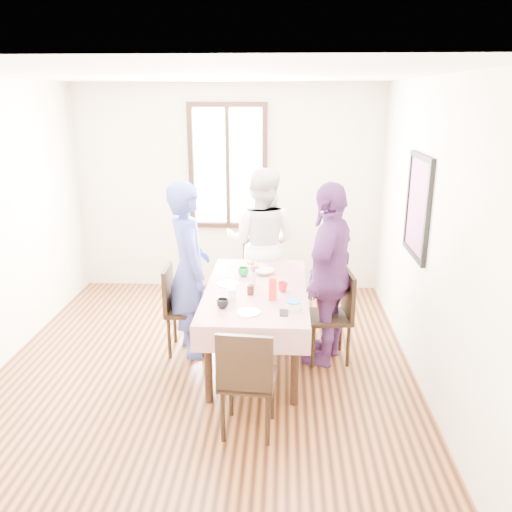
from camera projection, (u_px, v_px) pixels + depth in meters
The scene contains 30 objects.
ground at pixel (207, 365), 5.09m from camera, with size 4.50×4.50×0.00m, color black.
back_wall at pixel (228, 189), 6.84m from camera, with size 4.00×4.00×0.00m, color beige.
right_wall at pixel (427, 235), 4.59m from camera, with size 4.50×4.50×0.00m, color beige.
window_frame at pixel (228, 167), 6.73m from camera, with size 1.02×0.06×1.62m, color black.
window_pane at pixel (228, 167), 6.74m from camera, with size 0.90×0.02×1.50m, color white.
art_poster at pixel (418, 206), 4.82m from camera, with size 0.04×0.76×0.96m, color red.
dining_table at pixel (256, 325), 5.11m from camera, with size 0.85×1.68×0.75m, color black.
tablecloth at pixel (256, 289), 4.99m from camera, with size 0.97×1.80×0.01m, color #610815.
chair_left at pixel (188, 309), 5.27m from camera, with size 0.42×0.42×0.91m, color black.
chair_right at pixel (328, 317), 5.10m from camera, with size 0.42×0.42×0.91m, color black.
chair_far at pixel (261, 278), 6.18m from camera, with size 0.42×0.42×0.91m, color black.
chair_near at pixel (248, 378), 3.98m from camera, with size 0.42×0.42×0.91m, color black.
person_left at pixel (188, 270), 5.14m from camera, with size 0.64×0.42×1.76m, color #364193.
person_far at pixel (261, 244), 6.04m from camera, with size 0.86×0.67×1.77m, color silver.
person_right at pixel (328, 274), 4.97m from camera, with size 1.05×0.44×1.79m, color #552A64.
mug_black at pixel (223, 304), 4.51m from camera, with size 0.11×0.11×0.08m, color black.
mug_flag at pixel (283, 287), 4.89m from camera, with size 0.10×0.10×0.09m, color red.
mug_green at pixel (243, 272), 5.31m from camera, with size 0.11×0.11×0.09m, color #0C7226.
serving_bowl at pixel (264, 272), 5.37m from camera, with size 0.20×0.20×0.05m, color white.
juice_carton at pixel (273, 288), 4.68m from camera, with size 0.07×0.07×0.22m, color red.
butter_tub at pixel (294, 306), 4.50m from camera, with size 0.12×0.12×0.06m, color white.
jam_jar at pixel (250, 290), 4.82m from camera, with size 0.07×0.07×0.09m, color black.
drinking_glass at pixel (232, 294), 4.70m from camera, with size 0.07×0.07×0.10m, color silver.
smartphone at pixel (284, 313), 4.41m from camera, with size 0.07×0.15×0.01m, color black.
flower_vase at pixel (253, 278), 5.06m from camera, with size 0.06×0.06×0.13m, color silver.
plate_left at pixel (228, 284), 5.08m from camera, with size 0.20×0.20×0.01m, color white.
plate_far at pixel (258, 266), 5.62m from camera, with size 0.20×0.20×0.01m, color white.
plate_near at pixel (249, 312), 4.42m from camera, with size 0.20×0.20×0.01m, color white.
butter_lid at pixel (294, 302), 4.48m from camera, with size 0.12×0.12×0.01m, color blue.
flower_bunch at pixel (253, 268), 5.03m from camera, with size 0.09×0.09×0.10m, color yellow, non-canonical shape.
Camera 1 is at (0.73, -4.51, 2.54)m, focal length 36.39 mm.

